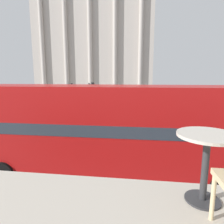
{
  "coord_description": "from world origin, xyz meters",
  "views": [
    {
      "loc": [
        0.58,
        -2.37,
        4.33
      ],
      "look_at": [
        -1.76,
        15.48,
        1.14
      ],
      "focal_mm": 32.0,
      "sensor_mm": 36.0,
      "label": 1
    }
  ],
  "objects_px": {
    "car_maroon": "(125,100)",
    "traffic_light_mid": "(90,97)",
    "cafe_dining_table": "(206,152)",
    "traffic_light_far": "(93,91)",
    "traffic_light_near": "(73,105)",
    "pedestrian_olive": "(107,121)",
    "car_black": "(153,114)",
    "double_decker_bus": "(110,128)",
    "pedestrian_grey": "(210,130)",
    "plaza_building_left": "(95,39)"
  },
  "relations": [
    {
      "from": "car_maroon",
      "to": "traffic_light_mid",
      "type": "bearing_deg",
      "value": -175.4
    },
    {
      "from": "cafe_dining_table",
      "to": "traffic_light_far",
      "type": "height_order",
      "value": "cafe_dining_table"
    },
    {
      "from": "cafe_dining_table",
      "to": "car_maroon",
      "type": "distance_m",
      "value": 29.2
    },
    {
      "from": "traffic_light_near",
      "to": "pedestrian_olive",
      "type": "distance_m",
      "value": 3.6
    },
    {
      "from": "cafe_dining_table",
      "to": "car_black",
      "type": "bearing_deg",
      "value": 87.3
    },
    {
      "from": "traffic_light_near",
      "to": "pedestrian_olive",
      "type": "xyz_separation_m",
      "value": [
        1.65,
        2.78,
        -1.57
      ]
    },
    {
      "from": "double_decker_bus",
      "to": "pedestrian_grey",
      "type": "height_order",
      "value": "double_decker_bus"
    },
    {
      "from": "car_black",
      "to": "cafe_dining_table",
      "type": "bearing_deg",
      "value": 106.73
    },
    {
      "from": "car_black",
      "to": "double_decker_bus",
      "type": "bearing_deg",
      "value": 96.33
    },
    {
      "from": "traffic_light_near",
      "to": "traffic_light_far",
      "type": "distance_m",
      "value": 14.48
    },
    {
      "from": "cafe_dining_table",
      "to": "car_maroon",
      "type": "bearing_deg",
      "value": 95.28
    },
    {
      "from": "traffic_light_near",
      "to": "car_maroon",
      "type": "distance_m",
      "value": 19.18
    },
    {
      "from": "car_black",
      "to": "pedestrian_olive",
      "type": "distance_m",
      "value": 6.13
    },
    {
      "from": "cafe_dining_table",
      "to": "traffic_light_far",
      "type": "distance_m",
      "value": 25.24
    },
    {
      "from": "plaza_building_left",
      "to": "pedestrian_olive",
      "type": "xyz_separation_m",
      "value": [
        7.68,
        -32.41,
        -11.81
      ]
    },
    {
      "from": "traffic_light_far",
      "to": "car_maroon",
      "type": "distance_m",
      "value": 6.44
    },
    {
      "from": "car_black",
      "to": "car_maroon",
      "type": "bearing_deg",
      "value": -53.6
    },
    {
      "from": "traffic_light_near",
      "to": "pedestrian_olive",
      "type": "relative_size",
      "value": 2.29
    },
    {
      "from": "traffic_light_far",
      "to": "car_black",
      "type": "relative_size",
      "value": 0.87
    },
    {
      "from": "pedestrian_grey",
      "to": "traffic_light_mid",
      "type": "bearing_deg",
      "value": 23.24
    },
    {
      "from": "cafe_dining_table",
      "to": "plaza_building_left",
      "type": "height_order",
      "value": "plaza_building_left"
    },
    {
      "from": "double_decker_bus",
      "to": "pedestrian_olive",
      "type": "bearing_deg",
      "value": 106.15
    },
    {
      "from": "traffic_light_near",
      "to": "pedestrian_grey",
      "type": "relative_size",
      "value": 2.33
    },
    {
      "from": "traffic_light_near",
      "to": "traffic_light_far",
      "type": "bearing_deg",
      "value": 98.27
    },
    {
      "from": "pedestrian_grey",
      "to": "pedestrian_olive",
      "type": "distance_m",
      "value": 7.16
    },
    {
      "from": "traffic_light_mid",
      "to": "traffic_light_far",
      "type": "xyz_separation_m",
      "value": [
        -1.63,
        8.11,
        -0.06
      ]
    },
    {
      "from": "traffic_light_far",
      "to": "pedestrian_olive",
      "type": "bearing_deg",
      "value": -72.07
    },
    {
      "from": "plaza_building_left",
      "to": "traffic_light_mid",
      "type": "height_order",
      "value": "plaza_building_left"
    },
    {
      "from": "cafe_dining_table",
      "to": "pedestrian_olive",
      "type": "relative_size",
      "value": 0.42
    },
    {
      "from": "traffic_light_far",
      "to": "plaza_building_left",
      "type": "bearing_deg",
      "value": 100.72
    },
    {
      "from": "double_decker_bus",
      "to": "pedestrian_grey",
      "type": "relative_size",
      "value": 6.59
    },
    {
      "from": "traffic_light_far",
      "to": "car_black",
      "type": "bearing_deg",
      "value": -41.8
    },
    {
      "from": "double_decker_bus",
      "to": "traffic_light_far",
      "type": "xyz_separation_m",
      "value": [
        -4.95,
        18.26,
        0.17
      ]
    },
    {
      "from": "double_decker_bus",
      "to": "pedestrian_grey",
      "type": "distance_m",
      "value": 7.72
    },
    {
      "from": "double_decker_bus",
      "to": "car_black",
      "type": "xyz_separation_m",
      "value": [
        2.66,
        11.45,
        -1.52
      ]
    },
    {
      "from": "car_black",
      "to": "traffic_light_far",
      "type": "bearing_deg",
      "value": -22.38
    },
    {
      "from": "cafe_dining_table",
      "to": "car_maroon",
      "type": "height_order",
      "value": "cafe_dining_table"
    },
    {
      "from": "double_decker_bus",
      "to": "traffic_light_mid",
      "type": "xyz_separation_m",
      "value": [
        -3.32,
        10.15,
        0.24
      ]
    },
    {
      "from": "car_black",
      "to": "pedestrian_olive",
      "type": "relative_size",
      "value": 2.44
    },
    {
      "from": "plaza_building_left",
      "to": "traffic_light_mid",
      "type": "distance_m",
      "value": 31.27
    },
    {
      "from": "double_decker_bus",
      "to": "plaza_building_left",
      "type": "relative_size",
      "value": 0.42
    },
    {
      "from": "pedestrian_olive",
      "to": "plaza_building_left",
      "type": "bearing_deg",
      "value": -62.09
    },
    {
      "from": "car_black",
      "to": "pedestrian_grey",
      "type": "height_order",
      "value": "pedestrian_grey"
    },
    {
      "from": "double_decker_bus",
      "to": "pedestrian_grey",
      "type": "bearing_deg",
      "value": 47.0
    },
    {
      "from": "traffic_light_near",
      "to": "car_maroon",
      "type": "xyz_separation_m",
      "value": [
        2.03,
        18.98,
        -1.87
      ]
    },
    {
      "from": "double_decker_bus",
      "to": "pedestrian_olive",
      "type": "relative_size",
      "value": 6.48
    },
    {
      "from": "traffic_light_far",
      "to": "double_decker_bus",
      "type": "bearing_deg",
      "value": -74.84
    },
    {
      "from": "plaza_building_left",
      "to": "double_decker_bus",
      "type": "bearing_deg",
      "value": -77.19
    },
    {
      "from": "traffic_light_far",
      "to": "pedestrian_grey",
      "type": "xyz_separation_m",
      "value": [
        10.69,
        -13.26,
        -1.42
      ]
    },
    {
      "from": "double_decker_bus",
      "to": "traffic_light_mid",
      "type": "relative_size",
      "value": 2.96
    }
  ]
}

